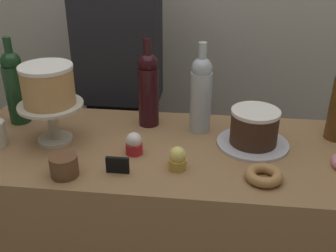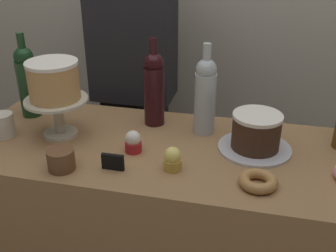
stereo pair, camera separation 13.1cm
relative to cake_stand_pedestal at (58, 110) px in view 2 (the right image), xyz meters
The scene contains 15 objects.
display_counter 0.67m from the cake_stand_pedestal, ahead, with size 1.43×0.56×0.89m.
cake_stand_pedestal is the anchor object (origin of this frame).
white_layer_cake 0.11m from the cake_stand_pedestal, 90.00° to the left, with size 0.17×0.17×0.13m.
silver_serving_platter 0.69m from the cake_stand_pedestal, ahead, with size 0.24×0.24×0.01m.
chocolate_round_cake 0.68m from the cake_stand_pedestal, ahead, with size 0.16×0.16×0.12m.
wine_bottle_dark_red 0.35m from the cake_stand_pedestal, 28.83° to the left, with size 0.08×0.08×0.33m.
wine_bottle_clear 0.52m from the cake_stand_pedestal, 15.64° to the left, with size 0.08×0.08×0.33m.
wine_bottle_green 0.23m from the cake_stand_pedestal, 145.35° to the left, with size 0.08×0.08×0.33m.
cupcake_lemon 0.46m from the cake_stand_pedestal, 16.74° to the right, with size 0.06×0.06×0.07m.
cupcake_vanilla 0.30m from the cake_stand_pedestal, 10.98° to the right, with size 0.06×0.06×0.07m.
donut_maple 0.72m from the cake_stand_pedestal, 13.22° to the right, with size 0.11×0.11×0.03m.
cookie_stack 0.24m from the cake_stand_pedestal, 62.55° to the right, with size 0.08×0.08×0.07m.
price_sign_chalkboard 0.32m from the cake_stand_pedestal, 33.86° to the right, with size 0.07×0.01×0.05m.
coffee_cup_ceramic 0.20m from the cake_stand_pedestal, 163.23° to the right, with size 0.08×0.08×0.08m.
barista_figure 0.54m from the cake_stand_pedestal, 77.21° to the left, with size 0.36×0.22×1.60m.
Camera 2 is at (0.27, -1.15, 1.56)m, focal length 42.81 mm.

